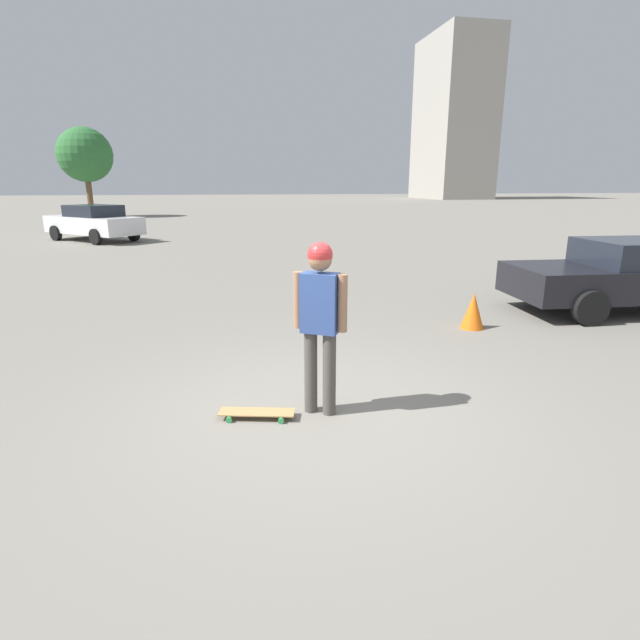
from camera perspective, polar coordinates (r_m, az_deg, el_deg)
The scene contains 8 objects.
ground_plane at distance 5.40m, azimuth 0.00°, elevation -10.46°, with size 220.00×220.00×0.00m, color gray.
person at distance 5.02m, azimuth 0.00°, elevation 0.96°, with size 0.50×0.36×1.80m.
skateboard at distance 5.29m, azimuth -7.24°, elevation -10.45°, with size 0.81×0.39×0.07m.
car_parked_near at distance 11.12m, azimuth 32.36°, elevation 4.43°, with size 4.70×2.15×1.35m.
car_parked_far at distance 23.44m, azimuth -24.46°, elevation 10.13°, with size 4.51×4.47×1.49m.
building_block_distant at distance 87.15m, azimuth 15.04°, elevation 21.29°, with size 8.49×14.37×24.27m.
tree_distant at distance 40.49m, azimuth -25.28°, elevation 16.68°, with size 3.76×3.76×6.19m.
traffic_cone at distance 8.69m, azimuth 17.09°, elevation 1.01°, with size 0.38×0.38×0.60m.
Camera 1 is at (0.93, 4.77, 2.35)m, focal length 28.00 mm.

